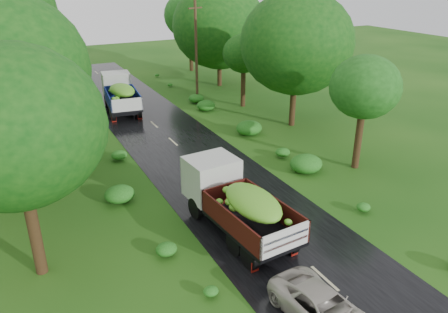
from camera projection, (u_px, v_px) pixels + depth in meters
ground at (325, 279)px, 16.58m from camera, size 120.00×120.00×0.00m
road at (257, 217)px, 20.66m from camera, size 6.50×80.00×0.02m
road_lines at (246, 207)px, 21.47m from camera, size 0.12×69.60×0.00m
truck_near at (234, 199)px, 19.12m from camera, size 2.82×6.71×2.75m
truck_far at (120, 92)px, 35.60m from camera, size 3.05×6.77×2.75m
car at (323, 309)px, 14.31m from camera, size 2.23×4.20×1.12m
utility_pole at (196, 52)px, 36.58m from camera, size 1.44×0.63×8.55m
trees_right at (243, 35)px, 37.25m from camera, size 5.17×32.13×7.85m
shrubs at (184, 147)px, 27.88m from camera, size 11.90×44.00×0.70m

